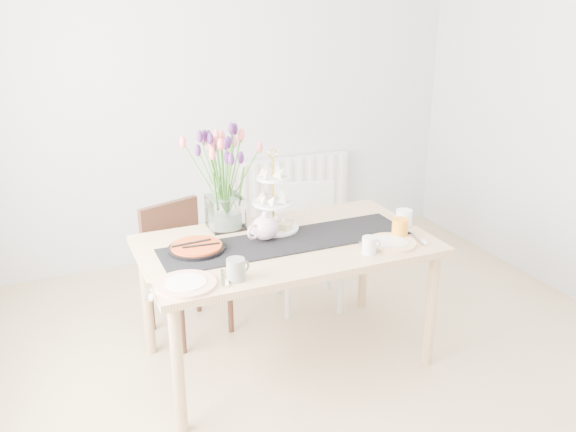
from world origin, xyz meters
name	(u,v)px	position (x,y,z in m)	size (l,w,h in m)	color
room_shell	(367,169)	(0.00, 0.00, 1.30)	(4.50, 4.50, 4.50)	tan
radiator	(282,193)	(0.50, 2.19, 0.45)	(1.20, 0.08, 0.60)	white
dining_table	(287,255)	(-0.16, 0.55, 0.67)	(1.60, 0.90, 0.75)	tan
chair_brown	(181,259)	(-0.63, 1.15, 0.48)	(0.52, 0.52, 0.83)	#321912
chair_white	(307,235)	(0.26, 1.19, 0.48)	(0.49, 0.49, 0.83)	silver
table_runner	(287,241)	(-0.16, 0.55, 0.75)	(1.40, 0.35, 0.01)	black
tulip_vase	(223,164)	(-0.40, 0.89, 1.14)	(0.70, 0.70, 0.61)	silver
cake_stand	(273,210)	(-0.16, 0.75, 0.87)	(0.30, 0.30, 0.43)	gold
teapot	(265,228)	(-0.26, 0.62, 0.83)	(0.24, 0.20, 0.16)	silver
cream_jug	(404,218)	(0.57, 0.51, 0.80)	(0.10, 0.10, 0.10)	white
tart_tin	(197,248)	(-0.65, 0.63, 0.77)	(0.31, 0.31, 0.04)	black
mug_grey	(236,269)	(-0.57, 0.22, 0.80)	(0.09, 0.09, 0.11)	gray
mug_white	(369,245)	(0.18, 0.24, 0.80)	(0.08, 0.08, 0.09)	silver
mug_orange	(400,228)	(0.45, 0.37, 0.80)	(0.09, 0.09, 0.11)	orange
plate_left	(186,284)	(-0.81, 0.26, 0.76)	(0.29, 0.29, 0.02)	white
plate_right	(391,243)	(0.36, 0.30, 0.76)	(0.27, 0.27, 0.01)	white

